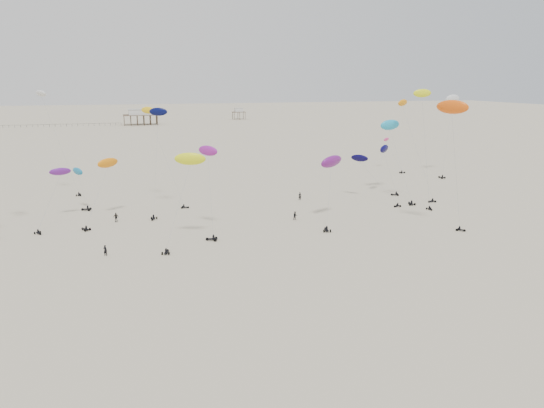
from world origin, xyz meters
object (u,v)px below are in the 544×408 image
object	(u,v)px
pavilion_small	(239,114)
rig_9	(366,166)
rig_0	(424,115)
spectator_0	(106,256)
pavilion_main	(141,118)
rig_4	(56,182)

from	to	relation	value
pavilion_small	rig_9	world-z (taller)	rig_9
pavilion_small	rig_0	xyz separation A→B (m)	(-20.55, -273.91, 16.67)
spectator_0	rig_9	bearing A→B (deg)	-124.41
pavilion_main	spectator_0	xyz separation A→B (m)	(-17.53, -260.84, -4.22)
pavilion_small	rig_9	xyz separation A→B (m)	(-29.08, -264.61, 4.34)
rig_0	rig_4	world-z (taller)	rig_0
rig_0	spectator_0	distance (m)	71.96
pavilion_main	rig_4	distance (m)	236.84
pavilion_small	rig_9	bearing A→B (deg)	-96.27
pavilion_small	spectator_0	world-z (taller)	pavilion_small
rig_0	rig_9	world-z (taller)	rig_0
pavilion_main	rig_0	size ratio (longest dim) A/B	0.82
spectator_0	pavilion_small	bearing A→B (deg)	-75.33
spectator_0	pavilion_main	bearing A→B (deg)	-62.43
pavilion_small	pavilion_main	bearing A→B (deg)	-156.80
pavilion_small	rig_4	size ratio (longest dim) A/B	0.62
rig_9	spectator_0	size ratio (longest dim) A/B	6.91
rig_0	rig_4	xyz separation A→B (m)	(-76.17, 8.61, -12.35)
pavilion_main	rig_0	distance (m)	249.38
pavilion_small	rig_4	distance (m)	282.41
pavilion_main	rig_0	world-z (taller)	rig_0
pavilion_main	rig_9	size ratio (longest dim) A/B	1.44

